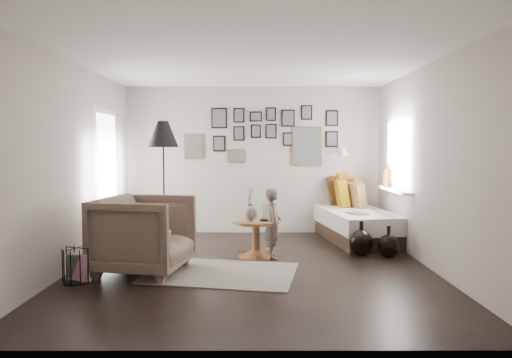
{
  "coord_description": "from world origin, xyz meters",
  "views": [
    {
      "loc": [
        0.04,
        -5.75,
        1.54
      ],
      "look_at": [
        0.05,
        0.5,
        1.1
      ],
      "focal_mm": 32.0,
      "sensor_mm": 36.0,
      "label": 1
    }
  ],
  "objects_px": {
    "demijohn_large": "(361,243)",
    "demijohn_small": "(388,246)",
    "floor_lamp": "(163,139)",
    "pedestal_table": "(256,240)",
    "armchair": "(144,234)",
    "vase": "(250,210)",
    "daybed": "(351,218)",
    "magazine_basket": "(77,265)",
    "child": "(273,223)"
  },
  "relations": [
    {
      "from": "magazine_basket",
      "to": "armchair",
      "type": "bearing_deg",
      "value": 29.25
    },
    {
      "from": "floor_lamp",
      "to": "child",
      "type": "height_order",
      "value": "floor_lamp"
    },
    {
      "from": "pedestal_table",
      "to": "floor_lamp",
      "type": "height_order",
      "value": "floor_lamp"
    },
    {
      "from": "demijohn_large",
      "to": "floor_lamp",
      "type": "bearing_deg",
      "value": 171.29
    },
    {
      "from": "armchair",
      "to": "demijohn_small",
      "type": "height_order",
      "value": "armchair"
    },
    {
      "from": "floor_lamp",
      "to": "child",
      "type": "xyz_separation_m",
      "value": [
        1.61,
        -0.54,
        -1.17
      ]
    },
    {
      "from": "demijohn_small",
      "to": "daybed",
      "type": "bearing_deg",
      "value": 98.34
    },
    {
      "from": "demijohn_large",
      "to": "demijohn_small",
      "type": "bearing_deg",
      "value": -18.92
    },
    {
      "from": "demijohn_large",
      "to": "magazine_basket",
      "type": "bearing_deg",
      "value": -160.75
    },
    {
      "from": "pedestal_table",
      "to": "vase",
      "type": "relative_size",
      "value": 1.4
    },
    {
      "from": "daybed",
      "to": "child",
      "type": "relative_size",
      "value": 2.43
    },
    {
      "from": "pedestal_table",
      "to": "daybed",
      "type": "bearing_deg",
      "value": 39.66
    },
    {
      "from": "pedestal_table",
      "to": "armchair",
      "type": "relative_size",
      "value": 0.63
    },
    {
      "from": "vase",
      "to": "floor_lamp",
      "type": "height_order",
      "value": "floor_lamp"
    },
    {
      "from": "vase",
      "to": "demijohn_large",
      "type": "bearing_deg",
      "value": 0.21
    },
    {
      "from": "pedestal_table",
      "to": "floor_lamp",
      "type": "distance_m",
      "value": 2.03
    },
    {
      "from": "vase",
      "to": "demijohn_large",
      "type": "relative_size",
      "value": 0.94
    },
    {
      "from": "pedestal_table",
      "to": "child",
      "type": "distance_m",
      "value": 0.35
    },
    {
      "from": "floor_lamp",
      "to": "demijohn_large",
      "type": "relative_size",
      "value": 3.89
    },
    {
      "from": "demijohn_large",
      "to": "child",
      "type": "distance_m",
      "value": 1.29
    },
    {
      "from": "floor_lamp",
      "to": "magazine_basket",
      "type": "relative_size",
      "value": 4.69
    },
    {
      "from": "floor_lamp",
      "to": "pedestal_table",
      "type": "bearing_deg",
      "value": -18.61
    },
    {
      "from": "vase",
      "to": "demijohn_large",
      "type": "distance_m",
      "value": 1.63
    },
    {
      "from": "armchair",
      "to": "demijohn_large",
      "type": "bearing_deg",
      "value": -62.56
    },
    {
      "from": "daybed",
      "to": "magazine_basket",
      "type": "relative_size",
      "value": 5.76
    },
    {
      "from": "pedestal_table",
      "to": "demijohn_small",
      "type": "height_order",
      "value": "pedestal_table"
    },
    {
      "from": "vase",
      "to": "floor_lamp",
      "type": "xyz_separation_m",
      "value": [
        -1.3,
        0.44,
        1.0
      ]
    },
    {
      "from": "armchair",
      "to": "child",
      "type": "bearing_deg",
      "value": -54.15
    },
    {
      "from": "pedestal_table",
      "to": "child",
      "type": "relative_size",
      "value": 0.67
    },
    {
      "from": "vase",
      "to": "daybed",
      "type": "xyz_separation_m",
      "value": [
        1.7,
        1.32,
        -0.31
      ]
    },
    {
      "from": "armchair",
      "to": "magazine_basket",
      "type": "bearing_deg",
      "value": 130.04
    },
    {
      "from": "daybed",
      "to": "vase",
      "type": "bearing_deg",
      "value": -151.07
    },
    {
      "from": "daybed",
      "to": "magazine_basket",
      "type": "xyz_separation_m",
      "value": [
        -3.66,
        -2.55,
        -0.15
      ]
    },
    {
      "from": "vase",
      "to": "pedestal_table",
      "type": "bearing_deg",
      "value": -14.04
    },
    {
      "from": "armchair",
      "to": "vase",
      "type": "bearing_deg",
      "value": -45.85
    },
    {
      "from": "floor_lamp",
      "to": "demijohn_small",
      "type": "distance_m",
      "value": 3.58
    },
    {
      "from": "magazine_basket",
      "to": "demijohn_small",
      "type": "relative_size",
      "value": 0.91
    },
    {
      "from": "child",
      "to": "demijohn_large",
      "type": "bearing_deg",
      "value": -90.1
    },
    {
      "from": "daybed",
      "to": "demijohn_large",
      "type": "height_order",
      "value": "daybed"
    },
    {
      "from": "child",
      "to": "magazine_basket",
      "type": "bearing_deg",
      "value": 111.47
    },
    {
      "from": "magazine_basket",
      "to": "demijohn_large",
      "type": "xyz_separation_m",
      "value": [
        3.52,
        1.23,
        -0.0
      ]
    },
    {
      "from": "magazine_basket",
      "to": "pedestal_table",
      "type": "bearing_deg",
      "value": 30.55
    },
    {
      "from": "pedestal_table",
      "to": "child",
      "type": "height_order",
      "value": "child"
    },
    {
      "from": "pedestal_table",
      "to": "demijohn_large",
      "type": "bearing_deg",
      "value": 0.99
    },
    {
      "from": "vase",
      "to": "magazine_basket",
      "type": "relative_size",
      "value": 1.14
    },
    {
      "from": "demijohn_large",
      "to": "child",
      "type": "height_order",
      "value": "child"
    },
    {
      "from": "daybed",
      "to": "magazine_basket",
      "type": "height_order",
      "value": "daybed"
    },
    {
      "from": "demijohn_small",
      "to": "armchair",
      "type": "bearing_deg",
      "value": -167.11
    },
    {
      "from": "demijohn_large",
      "to": "demijohn_small",
      "type": "distance_m",
      "value": 0.37
    },
    {
      "from": "floor_lamp",
      "to": "child",
      "type": "distance_m",
      "value": 2.06
    }
  ]
}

